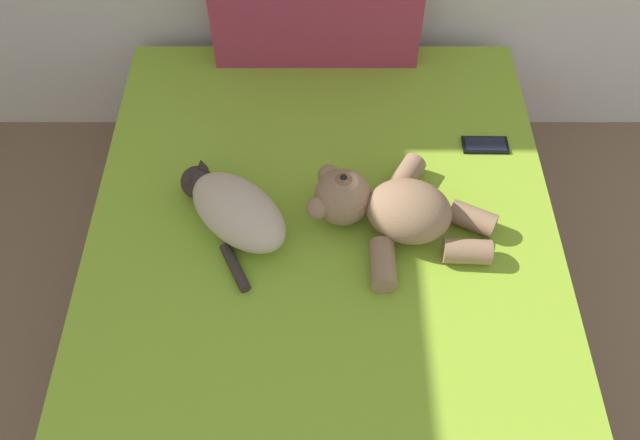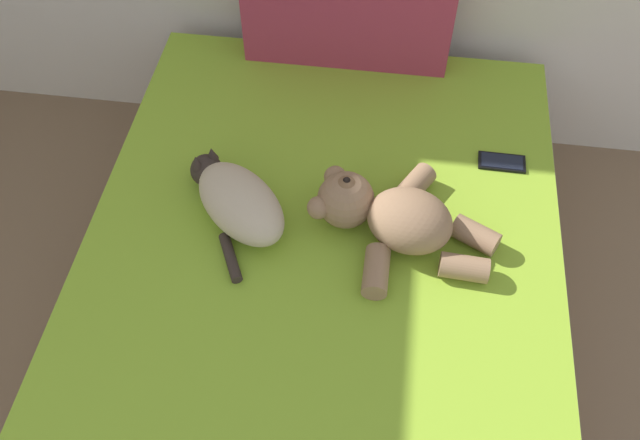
{
  "view_description": "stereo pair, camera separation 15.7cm",
  "coord_description": "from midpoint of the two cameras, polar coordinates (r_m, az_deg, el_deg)",
  "views": [
    {
      "loc": [
        2.06,
        2.31,
        2.1
      ],
      "look_at": [
        2.06,
        3.48,
        0.55
      ],
      "focal_mm": 38.04,
      "sensor_mm": 36.0,
      "label": 1
    },
    {
      "loc": [
        2.22,
        2.32,
        2.1
      ],
      "look_at": [
        2.06,
        3.48,
        0.55
      ],
      "focal_mm": 38.04,
      "sensor_mm": 36.0,
      "label": 2
    }
  ],
  "objects": [
    {
      "name": "bed",
      "position": [
        2.13,
        -1.85,
        -7.79
      ],
      "size": [
        1.44,
        2.03,
        0.49
      ],
      "color": "olive",
      "rests_on": "ground_plane"
    },
    {
      "name": "cat",
      "position": [
        1.97,
        -9.51,
        0.79
      ],
      "size": [
        0.38,
        0.42,
        0.15
      ],
      "color": "#C6B293",
      "rests_on": "bed"
    },
    {
      "name": "cell_phone",
      "position": [
        2.25,
        11.82,
        6.11
      ],
      "size": [
        0.15,
        0.07,
        0.01
      ],
      "color": "black",
      "rests_on": "bed"
    },
    {
      "name": "teddy_bear",
      "position": [
        1.94,
        3.6,
        0.84
      ],
      "size": [
        0.56,
        0.47,
        0.18
      ],
      "color": "#937051",
      "rests_on": "bed"
    },
    {
      "name": "patterned_cushion",
      "position": [
        2.41,
        -2.27,
        17.58
      ],
      "size": [
        0.72,
        0.13,
        0.44
      ],
      "color": "#A5334C",
      "rests_on": "bed"
    }
  ]
}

